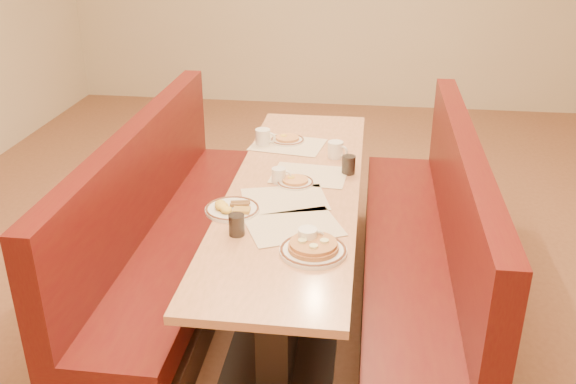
# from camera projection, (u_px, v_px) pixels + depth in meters

# --- Properties ---
(ground) EXTENTS (8.00, 8.00, 0.00)m
(ground) POSITION_uv_depth(u_px,v_px,m) (294.00, 301.00, 3.81)
(ground) COLOR #9E6647
(ground) RESTS_ON ground
(diner_table) EXTENTS (0.70, 2.50, 0.75)m
(diner_table) POSITION_uv_depth(u_px,v_px,m) (295.00, 246.00, 3.66)
(diner_table) COLOR black
(diner_table) RESTS_ON ground
(booth_left) EXTENTS (0.55, 2.50, 1.05)m
(booth_left) POSITION_uv_depth(u_px,v_px,m) (171.00, 240.00, 3.75)
(booth_left) COLOR #4C3326
(booth_left) RESTS_ON ground
(booth_right) EXTENTS (0.55, 2.50, 1.05)m
(booth_right) POSITION_uv_depth(u_px,v_px,m) (425.00, 257.00, 3.57)
(booth_right) COLOR #4C3326
(booth_right) RESTS_ON ground
(placemat_near_left) EXTENTS (0.50, 0.43, 0.00)m
(placemat_near_left) POSITION_uv_depth(u_px,v_px,m) (285.00, 199.00, 3.34)
(placemat_near_left) COLOR #FBEDC4
(placemat_near_left) RESTS_ON diner_table
(placemat_near_right) EXTENTS (0.53, 0.47, 0.00)m
(placemat_near_right) POSITION_uv_depth(u_px,v_px,m) (294.00, 226.00, 3.07)
(placemat_near_right) COLOR #FBEDC4
(placemat_near_right) RESTS_ON diner_table
(placemat_far_left) EXTENTS (0.49, 0.40, 0.00)m
(placemat_far_left) POSITION_uv_depth(u_px,v_px,m) (288.00, 145.00, 4.07)
(placemat_far_left) COLOR #FBEDC4
(placemat_far_left) RESTS_ON diner_table
(placemat_far_right) EXTENTS (0.44, 0.34, 0.00)m
(placemat_far_right) POSITION_uv_depth(u_px,v_px,m) (309.00, 175.00, 3.63)
(placemat_far_right) COLOR #FBEDC4
(placemat_far_right) RESTS_ON diner_table
(pancake_plate) EXTENTS (0.30, 0.30, 0.07)m
(pancake_plate) POSITION_uv_depth(u_px,v_px,m) (313.00, 249.00, 2.83)
(pancake_plate) COLOR white
(pancake_plate) RESTS_ON diner_table
(eggs_plate) EXTENTS (0.27, 0.27, 0.06)m
(eggs_plate) POSITION_uv_depth(u_px,v_px,m) (232.00, 209.00, 3.21)
(eggs_plate) COLOR white
(eggs_plate) RESTS_ON diner_table
(extra_plate_mid) EXTENTS (0.20, 0.20, 0.04)m
(extra_plate_mid) POSITION_uv_depth(u_px,v_px,m) (295.00, 182.00, 3.52)
(extra_plate_mid) COLOR white
(extra_plate_mid) RESTS_ON diner_table
(extra_plate_far) EXTENTS (0.22, 0.22, 0.04)m
(extra_plate_far) POSITION_uv_depth(u_px,v_px,m) (287.00, 140.00, 4.12)
(extra_plate_far) COLOR white
(extra_plate_far) RESTS_ON diner_table
(coffee_mug_a) EXTENTS (0.12, 0.09, 0.09)m
(coffee_mug_a) POSITION_uv_depth(u_px,v_px,m) (308.00, 238.00, 2.87)
(coffee_mug_a) COLOR white
(coffee_mug_a) RESTS_ON diner_table
(coffee_mug_b) EXTENTS (0.11, 0.08, 0.08)m
(coffee_mug_b) POSITION_uv_depth(u_px,v_px,m) (279.00, 175.00, 3.53)
(coffee_mug_b) COLOR white
(coffee_mug_b) RESTS_ON diner_table
(coffee_mug_c) EXTENTS (0.13, 0.09, 0.10)m
(coffee_mug_c) POSITION_uv_depth(u_px,v_px,m) (336.00, 149.00, 3.86)
(coffee_mug_c) COLOR white
(coffee_mug_c) RESTS_ON diner_table
(coffee_mug_d) EXTENTS (0.13, 0.09, 0.10)m
(coffee_mug_d) POSITION_uv_depth(u_px,v_px,m) (263.00, 137.00, 4.06)
(coffee_mug_d) COLOR white
(coffee_mug_d) RESTS_ON diner_table
(soda_tumbler_near) EXTENTS (0.07, 0.07, 0.10)m
(soda_tumbler_near) POSITION_uv_depth(u_px,v_px,m) (237.00, 225.00, 2.98)
(soda_tumbler_near) COLOR black
(soda_tumbler_near) RESTS_ON diner_table
(soda_tumbler_mid) EXTENTS (0.08, 0.08, 0.11)m
(soda_tumbler_mid) POSITION_uv_depth(u_px,v_px,m) (349.00, 165.00, 3.64)
(soda_tumbler_mid) COLOR black
(soda_tumbler_mid) RESTS_ON diner_table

